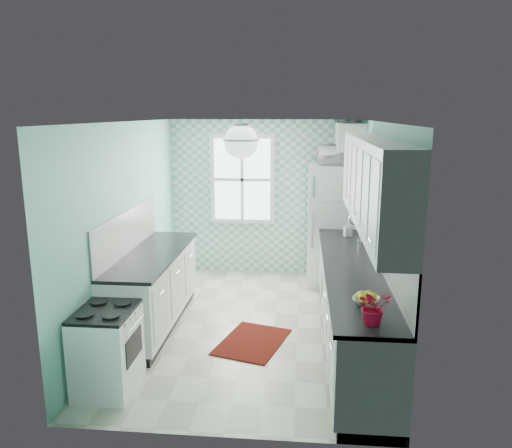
# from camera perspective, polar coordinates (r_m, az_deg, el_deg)

# --- Properties ---
(floor) EXTENTS (3.00, 4.40, 0.02)m
(floor) POSITION_cam_1_polar(r_m,az_deg,el_deg) (6.36, -0.67, -11.63)
(floor) COLOR beige
(floor) RESTS_ON ground
(ceiling) EXTENTS (3.00, 4.40, 0.02)m
(ceiling) POSITION_cam_1_polar(r_m,az_deg,el_deg) (5.80, -0.74, 11.70)
(ceiling) COLOR white
(ceiling) RESTS_ON wall_back
(wall_back) EXTENTS (3.00, 0.02, 2.50)m
(wall_back) POSITION_cam_1_polar(r_m,az_deg,el_deg) (8.12, 0.94, 3.02)
(wall_back) COLOR #7BC8B5
(wall_back) RESTS_ON floor
(wall_front) EXTENTS (3.00, 0.02, 2.50)m
(wall_front) POSITION_cam_1_polar(r_m,az_deg,el_deg) (3.86, -4.18, -7.97)
(wall_front) COLOR #7BC8B5
(wall_front) RESTS_ON floor
(wall_left) EXTENTS (0.02, 4.40, 2.50)m
(wall_left) POSITION_cam_1_polar(r_m,az_deg,el_deg) (6.29, -14.51, -0.21)
(wall_left) COLOR #7BC8B5
(wall_left) RESTS_ON floor
(wall_right) EXTENTS (0.02, 4.40, 2.50)m
(wall_right) POSITION_cam_1_polar(r_m,az_deg,el_deg) (5.99, 13.81, -0.80)
(wall_right) COLOR #7BC8B5
(wall_right) RESTS_ON floor
(accent_wall) EXTENTS (3.00, 0.01, 2.50)m
(accent_wall) POSITION_cam_1_polar(r_m,az_deg,el_deg) (8.09, 0.92, 3.00)
(accent_wall) COLOR #6EBEA6
(accent_wall) RESTS_ON wall_back
(window) EXTENTS (1.04, 0.05, 1.44)m
(window) POSITION_cam_1_polar(r_m,az_deg,el_deg) (8.06, -1.58, 5.10)
(window) COLOR white
(window) RESTS_ON wall_back
(backsplash_right) EXTENTS (0.02, 3.60, 0.51)m
(backsplash_right) POSITION_cam_1_polar(r_m,az_deg,el_deg) (5.62, 14.14, -2.29)
(backsplash_right) COLOR white
(backsplash_right) RESTS_ON wall_right
(backsplash_left) EXTENTS (0.02, 2.15, 0.51)m
(backsplash_left) POSITION_cam_1_polar(r_m,az_deg,el_deg) (6.23, -14.52, -0.86)
(backsplash_left) COLOR white
(backsplash_left) RESTS_ON wall_left
(upper_cabinets_right) EXTENTS (0.33, 3.20, 0.90)m
(upper_cabinets_right) POSITION_cam_1_polar(r_m,az_deg,el_deg) (5.27, 13.22, 4.61)
(upper_cabinets_right) COLOR white
(upper_cabinets_right) RESTS_ON wall_right
(upper_cabinet_fridge) EXTENTS (0.40, 0.74, 0.40)m
(upper_cabinet_fridge) POSITION_cam_1_polar(r_m,az_deg,el_deg) (7.64, 10.65, 9.76)
(upper_cabinet_fridge) COLOR white
(upper_cabinet_fridge) RESTS_ON wall_right
(ceiling_light) EXTENTS (0.34, 0.34, 0.35)m
(ceiling_light) POSITION_cam_1_polar(r_m,az_deg,el_deg) (5.01, -1.71, 9.41)
(ceiling_light) COLOR silver
(ceiling_light) RESTS_ON ceiling
(base_cabinets_right) EXTENTS (0.60, 3.60, 0.90)m
(base_cabinets_right) POSITION_cam_1_polar(r_m,az_deg,el_deg) (5.81, 10.90, -9.36)
(base_cabinets_right) COLOR white
(base_cabinets_right) RESTS_ON floor
(countertop_right) EXTENTS (0.63, 3.60, 0.04)m
(countertop_right) POSITION_cam_1_polar(r_m,az_deg,el_deg) (5.66, 10.94, -4.94)
(countertop_right) COLOR black
(countertop_right) RESTS_ON base_cabinets_right
(base_cabinets_left) EXTENTS (0.60, 2.15, 0.90)m
(base_cabinets_left) POSITION_cam_1_polar(r_m,az_deg,el_deg) (6.35, -11.68, -7.47)
(base_cabinets_left) COLOR white
(base_cabinets_left) RESTS_ON floor
(countertop_left) EXTENTS (0.63, 2.15, 0.04)m
(countertop_left) POSITION_cam_1_polar(r_m,az_deg,el_deg) (6.20, -11.74, -3.40)
(countertop_left) COLOR black
(countertop_left) RESTS_ON base_cabinets_left
(fridge) EXTENTS (0.80, 0.79, 1.84)m
(fridge) POSITION_cam_1_polar(r_m,az_deg,el_deg) (7.75, 8.89, -0.06)
(fridge) COLOR white
(fridge) RESTS_ON floor
(stove) EXTENTS (0.53, 0.66, 0.79)m
(stove) POSITION_cam_1_polar(r_m,az_deg,el_deg) (5.07, -16.62, -13.48)
(stove) COLOR white
(stove) RESTS_ON floor
(sink) EXTENTS (0.47, 0.39, 0.53)m
(sink) POSITION_cam_1_polar(r_m,az_deg,el_deg) (6.59, 10.32, -2.29)
(sink) COLOR silver
(sink) RESTS_ON countertop_right
(rug) EXTENTS (0.90, 1.09, 0.02)m
(rug) POSITION_cam_1_polar(r_m,az_deg,el_deg) (5.94, -0.44, -13.29)
(rug) COLOR maroon
(rug) RESTS_ON floor
(dish_towel) EXTENTS (0.08, 0.21, 0.32)m
(dish_towel) POSITION_cam_1_polar(r_m,az_deg,el_deg) (6.46, 7.54, -6.68)
(dish_towel) COLOR #5AB59F
(dish_towel) RESTS_ON base_cabinets_right
(fruit_bowl) EXTENTS (0.29, 0.29, 0.06)m
(fruit_bowl) POSITION_cam_1_polar(r_m,az_deg,el_deg) (4.60, 12.47, -8.52)
(fruit_bowl) COLOR silver
(fruit_bowl) RESTS_ON countertop_right
(potted_plant) EXTENTS (0.34, 0.32, 0.30)m
(potted_plant) POSITION_cam_1_polar(r_m,az_deg,el_deg) (4.14, 13.29, -9.19)
(potted_plant) COLOR red
(potted_plant) RESTS_ON countertop_right
(soap_bottle) EXTENTS (0.12, 0.12, 0.22)m
(soap_bottle) POSITION_cam_1_polar(r_m,az_deg,el_deg) (6.97, 10.45, -0.49)
(soap_bottle) COLOR #AAC6D0
(soap_bottle) RESTS_ON countertop_right
(microwave) EXTENTS (0.52, 0.36, 0.29)m
(microwave) POSITION_cam_1_polar(r_m,az_deg,el_deg) (7.59, 9.16, 7.82)
(microwave) COLOR silver
(microwave) RESTS_ON fridge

